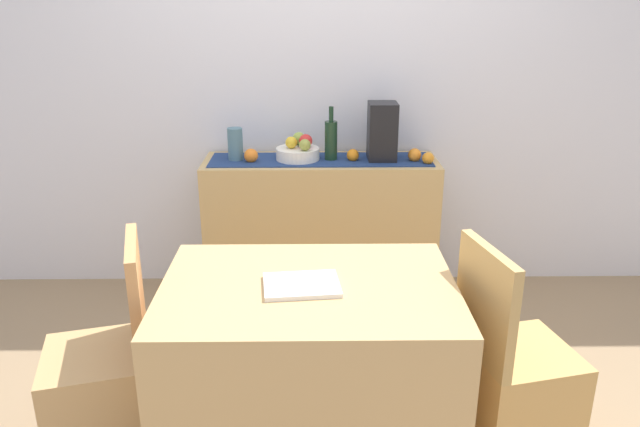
{
  "coord_description": "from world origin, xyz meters",
  "views": [
    {
      "loc": [
        -0.05,
        -2.51,
        1.78
      ],
      "look_at": [
        -0.01,
        0.37,
        0.73
      ],
      "focal_mm": 34.44,
      "sensor_mm": 36.0,
      "label": 1
    }
  ],
  "objects_px": {
    "wine_bottle": "(331,140)",
    "coffee_maker": "(382,132)",
    "fruit_bowl": "(298,154)",
    "chair_near_window": "(105,392)",
    "sideboard_console": "(321,230)",
    "chair_by_corner": "(513,390)",
    "ceramic_vase": "(235,144)",
    "open_book": "(302,285)",
    "dining_table": "(309,369)"
  },
  "relations": [
    {
      "from": "fruit_bowl",
      "to": "chair_near_window",
      "type": "bearing_deg",
      "value": -119.21
    },
    {
      "from": "coffee_maker",
      "to": "chair_by_corner",
      "type": "relative_size",
      "value": 0.37
    },
    {
      "from": "sideboard_console",
      "to": "chair_by_corner",
      "type": "height_order",
      "value": "chair_by_corner"
    },
    {
      "from": "wine_bottle",
      "to": "sideboard_console",
      "type": "bearing_deg",
      "value": -180.0
    },
    {
      "from": "wine_bottle",
      "to": "fruit_bowl",
      "type": "bearing_deg",
      "value": -180.0
    },
    {
      "from": "open_book",
      "to": "chair_near_window",
      "type": "distance_m",
      "value": 0.93
    },
    {
      "from": "dining_table",
      "to": "fruit_bowl",
      "type": "bearing_deg",
      "value": 92.84
    },
    {
      "from": "coffee_maker",
      "to": "chair_by_corner",
      "type": "height_order",
      "value": "coffee_maker"
    },
    {
      "from": "sideboard_console",
      "to": "dining_table",
      "type": "relative_size",
      "value": 1.21
    },
    {
      "from": "fruit_bowl",
      "to": "chair_near_window",
      "type": "height_order",
      "value": "fruit_bowl"
    },
    {
      "from": "sideboard_console",
      "to": "chair_near_window",
      "type": "bearing_deg",
      "value": -123.44
    },
    {
      "from": "fruit_bowl",
      "to": "coffee_maker",
      "type": "relative_size",
      "value": 0.75
    },
    {
      "from": "sideboard_console",
      "to": "fruit_bowl",
      "type": "bearing_deg",
      "value": 180.0
    },
    {
      "from": "open_book",
      "to": "chair_near_window",
      "type": "height_order",
      "value": "chair_near_window"
    },
    {
      "from": "wine_bottle",
      "to": "ceramic_vase",
      "type": "relative_size",
      "value": 1.64
    },
    {
      "from": "wine_bottle",
      "to": "chair_near_window",
      "type": "height_order",
      "value": "wine_bottle"
    },
    {
      "from": "chair_by_corner",
      "to": "ceramic_vase",
      "type": "bearing_deg",
      "value": 132.51
    },
    {
      "from": "ceramic_vase",
      "to": "dining_table",
      "type": "bearing_deg",
      "value": -72.66
    },
    {
      "from": "fruit_bowl",
      "to": "chair_by_corner",
      "type": "relative_size",
      "value": 0.28
    },
    {
      "from": "fruit_bowl",
      "to": "ceramic_vase",
      "type": "xyz_separation_m",
      "value": [
        -0.36,
        0.0,
        0.06
      ]
    },
    {
      "from": "fruit_bowl",
      "to": "wine_bottle",
      "type": "relative_size",
      "value": 0.8
    },
    {
      "from": "wine_bottle",
      "to": "dining_table",
      "type": "height_order",
      "value": "wine_bottle"
    },
    {
      "from": "open_book",
      "to": "fruit_bowl",
      "type": "bearing_deg",
      "value": 85.99
    },
    {
      "from": "wine_bottle",
      "to": "coffee_maker",
      "type": "height_order",
      "value": "coffee_maker"
    },
    {
      "from": "wine_bottle",
      "to": "open_book",
      "type": "distance_m",
      "value": 1.4
    },
    {
      "from": "ceramic_vase",
      "to": "chair_by_corner",
      "type": "bearing_deg",
      "value": -47.49
    },
    {
      "from": "wine_bottle",
      "to": "chair_by_corner",
      "type": "distance_m",
      "value": 1.69
    },
    {
      "from": "chair_by_corner",
      "to": "sideboard_console",
      "type": "bearing_deg",
      "value": 118.99
    },
    {
      "from": "coffee_maker",
      "to": "open_book",
      "type": "distance_m",
      "value": 1.47
    },
    {
      "from": "wine_bottle",
      "to": "ceramic_vase",
      "type": "distance_m",
      "value": 0.55
    },
    {
      "from": "ceramic_vase",
      "to": "coffee_maker",
      "type": "bearing_deg",
      "value": 0.0
    },
    {
      "from": "coffee_maker",
      "to": "chair_near_window",
      "type": "relative_size",
      "value": 0.37
    },
    {
      "from": "fruit_bowl",
      "to": "coffee_maker",
      "type": "height_order",
      "value": "coffee_maker"
    },
    {
      "from": "wine_bottle",
      "to": "dining_table",
      "type": "relative_size",
      "value": 0.28
    },
    {
      "from": "dining_table",
      "to": "chair_near_window",
      "type": "xyz_separation_m",
      "value": [
        -0.82,
        0.0,
        -0.1
      ]
    },
    {
      "from": "chair_by_corner",
      "to": "chair_near_window",
      "type": "bearing_deg",
      "value": 179.73
    },
    {
      "from": "ceramic_vase",
      "to": "chair_by_corner",
      "type": "distance_m",
      "value": 1.97
    },
    {
      "from": "sideboard_console",
      "to": "coffee_maker",
      "type": "height_order",
      "value": "coffee_maker"
    },
    {
      "from": "sideboard_console",
      "to": "dining_table",
      "type": "height_order",
      "value": "sideboard_console"
    },
    {
      "from": "chair_by_corner",
      "to": "coffee_maker",
      "type": "bearing_deg",
      "value": 106.69
    },
    {
      "from": "sideboard_console",
      "to": "chair_near_window",
      "type": "xyz_separation_m",
      "value": [
        -0.89,
        -1.35,
        -0.16
      ]
    },
    {
      "from": "wine_bottle",
      "to": "chair_near_window",
      "type": "distance_m",
      "value": 1.8
    },
    {
      "from": "sideboard_console",
      "to": "dining_table",
      "type": "xyz_separation_m",
      "value": [
        -0.07,
        -1.35,
        -0.06
      ]
    },
    {
      "from": "coffee_maker",
      "to": "dining_table",
      "type": "xyz_separation_m",
      "value": [
        -0.41,
        -1.35,
        -0.66
      ]
    },
    {
      "from": "fruit_bowl",
      "to": "chair_by_corner",
      "type": "height_order",
      "value": "fruit_bowl"
    },
    {
      "from": "open_book",
      "to": "chair_near_window",
      "type": "bearing_deg",
      "value": 172.5
    },
    {
      "from": "sideboard_console",
      "to": "fruit_bowl",
      "type": "height_order",
      "value": "fruit_bowl"
    },
    {
      "from": "fruit_bowl",
      "to": "ceramic_vase",
      "type": "bearing_deg",
      "value": 180.0
    },
    {
      "from": "coffee_maker",
      "to": "ceramic_vase",
      "type": "bearing_deg",
      "value": 180.0
    },
    {
      "from": "dining_table",
      "to": "sideboard_console",
      "type": "bearing_deg",
      "value": 87.06
    }
  ]
}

